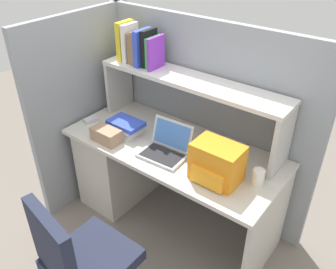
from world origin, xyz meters
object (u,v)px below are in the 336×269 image
at_px(backpack, 217,163).
at_px(paper_cup, 258,177).
at_px(tissue_box, 106,135).
at_px(laptop, 166,148).
at_px(computer_mouse, 91,120).

distance_m(backpack, paper_cup, 0.26).
bearing_deg(tissue_box, paper_cup, 11.57).
bearing_deg(backpack, tissue_box, -172.45).
xyz_separation_m(laptop, backpack, (0.41, -0.03, 0.07)).
relative_size(laptop, tissue_box, 1.48).
bearing_deg(laptop, tissue_box, -162.62).
height_order(computer_mouse, paper_cup, paper_cup).
bearing_deg(laptop, backpack, -3.62).
relative_size(backpack, computer_mouse, 2.88).
relative_size(laptop, computer_mouse, 3.14).
distance_m(laptop, computer_mouse, 0.74).
height_order(laptop, tissue_box, laptop).
bearing_deg(paper_cup, backpack, -154.21).
relative_size(laptop, paper_cup, 3.00).
distance_m(computer_mouse, tissue_box, 0.32).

